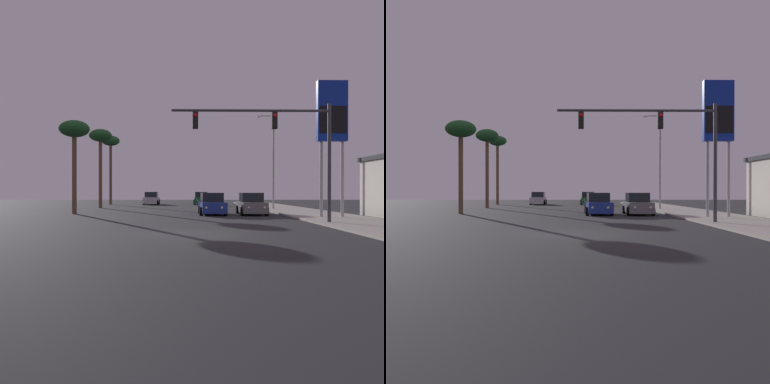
# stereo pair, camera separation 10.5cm
# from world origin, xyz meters

# --- Properties ---
(ground_plane) EXTENTS (120.00, 120.00, 0.00)m
(ground_plane) POSITION_xyz_m (0.00, 0.00, 0.00)
(ground_plane) COLOR #28282B
(sidewalk_right) EXTENTS (5.00, 60.00, 0.12)m
(sidewalk_right) POSITION_xyz_m (9.50, 10.00, 0.06)
(sidewalk_right) COLOR #9E998E
(sidewalk_right) RESTS_ON ground
(car_silver) EXTENTS (2.04, 4.33, 1.68)m
(car_silver) POSITION_xyz_m (-4.69, 34.04, 0.76)
(car_silver) COLOR #B7B7BC
(car_silver) RESTS_ON ground
(car_green) EXTENTS (2.04, 4.33, 1.68)m
(car_green) POSITION_xyz_m (1.91, 33.59, 0.76)
(car_green) COLOR #195933
(car_green) RESTS_ON ground
(car_grey) EXTENTS (2.04, 4.32, 1.68)m
(car_grey) POSITION_xyz_m (4.88, 12.92, 0.76)
(car_grey) COLOR slate
(car_grey) RESTS_ON ground
(car_blue) EXTENTS (2.04, 4.34, 1.68)m
(car_blue) POSITION_xyz_m (1.84, 12.97, 0.76)
(car_blue) COLOR navy
(car_blue) RESTS_ON ground
(traffic_light_mast) EXTENTS (8.76, 0.36, 6.50)m
(traffic_light_mast) POSITION_xyz_m (5.09, 4.58, 4.80)
(traffic_light_mast) COLOR #38383D
(traffic_light_mast) RESTS_ON sidewalk_right
(street_lamp) EXTENTS (1.74, 0.24, 9.00)m
(street_lamp) POSITION_xyz_m (8.07, 19.72, 5.12)
(street_lamp) COLOR #99999E
(street_lamp) RESTS_ON sidewalk_right
(gas_station_sign) EXTENTS (2.00, 0.42, 9.00)m
(gas_station_sign) POSITION_xyz_m (9.51, 8.81, 6.62)
(gas_station_sign) COLOR #99999E
(gas_station_sign) RESTS_ON sidewalk_right
(palm_tree_near) EXTENTS (2.40, 2.40, 7.41)m
(palm_tree_near) POSITION_xyz_m (-9.01, 14.00, 6.40)
(palm_tree_near) COLOR brown
(palm_tree_near) RESTS_ON ground
(palm_tree_far) EXTENTS (2.40, 2.40, 9.13)m
(palm_tree_far) POSITION_xyz_m (-10.11, 34.00, 7.94)
(palm_tree_far) COLOR brown
(palm_tree_far) RESTS_ON ground
(palm_tree_mid) EXTENTS (2.40, 2.40, 8.36)m
(palm_tree_mid) POSITION_xyz_m (-9.21, 24.00, 7.26)
(palm_tree_mid) COLOR brown
(palm_tree_mid) RESTS_ON ground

